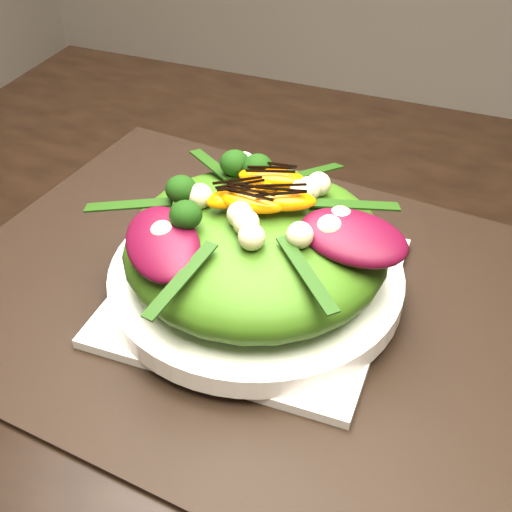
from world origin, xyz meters
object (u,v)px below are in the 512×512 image
at_px(lettuce_mound, 256,246).
at_px(plate_base, 256,289).
at_px(placemat, 256,295).
at_px(salad_bowl, 256,278).
at_px(orange_segment, 270,188).

bearing_deg(lettuce_mound, plate_base, -90.00).
height_order(placemat, lettuce_mound, lettuce_mound).
relative_size(salad_bowl, lettuce_mound, 1.14).
distance_m(plate_base, salad_bowl, 0.01).
bearing_deg(lettuce_mound, salad_bowl, 0.00).
distance_m(placemat, orange_segment, 0.10).
distance_m(salad_bowl, lettuce_mound, 0.04).
relative_size(plate_base, salad_bowl, 0.90).
bearing_deg(plate_base, orange_segment, 79.93).
height_order(placemat, orange_segment, orange_segment).
bearing_deg(plate_base, lettuce_mound, 90.00).
relative_size(lettuce_mound, orange_segment, 3.94).
distance_m(placemat, plate_base, 0.01).
height_order(placemat, plate_base, plate_base).
bearing_deg(orange_segment, lettuce_mound, -100.07).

